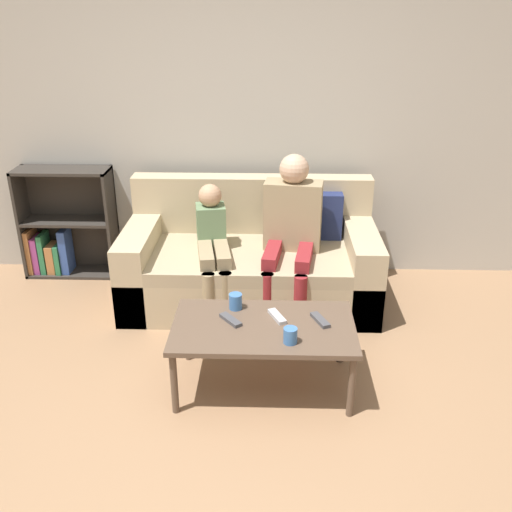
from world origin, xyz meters
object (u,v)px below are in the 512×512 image
Objects in this scene: person_adult at (292,222)px; tv_remote_1 at (320,320)px; cup_near at (290,336)px; tv_remote_2 at (277,316)px; couch at (251,263)px; person_child at (213,243)px; bookshelf at (64,230)px; coffee_table at (263,331)px; cup_far at (236,301)px; tv_remote_0 at (231,320)px.

tv_remote_1 is (0.14, -0.99, -0.24)m from person_adult.
cup_near reaches higher than tv_remote_2.
person_child reaches higher than couch.
bookshelf reaches higher than coffee_table.
cup_far is at bearing 132.20° from tv_remote_2.
coffee_table is 6.04× the size of tv_remote_1.
couch is 20.85× the size of cup_near.
cup_far is 0.56× the size of tv_remote_2.
person_child is 10.15× the size of cup_near.
couch reaches higher than coffee_table.
tv_remote_2 is (0.46, -0.89, -0.09)m from person_child.
couch is 1.07m from tv_remote_2.
coffee_table is at bearing -77.90° from person_child.
cup_far reaches higher than coffee_table.
person_child is 1.27m from cup_near.
cup_near is at bearing -78.77° from couch.
couch is at bearing 171.45° from person_adult.
bookshelf reaches higher than cup_far.
tv_remote_2 reaches higher than coffee_table.
cup_near reaches higher than coffee_table.
tv_remote_2 is (0.27, 0.05, 0.00)m from tv_remote_0.
coffee_table is at bearing -157.80° from tv_remote_2.
bookshelf is at bearing 138.20° from cup_far.
tv_remote_0 is at bearing 147.73° from cup_near.
bookshelf is 2.52m from tv_remote_1.
tv_remote_1 is at bearing -36.80° from tv_remote_0.
coffee_table is 0.34m from tv_remote_1.
tv_remote_1 is (0.44, -1.08, 0.14)m from couch.
couch is 1.64m from bookshelf.
cup_near is (-0.04, -1.22, -0.20)m from person_adult.
tv_remote_2 is (0.19, -1.04, 0.14)m from couch.
person_child is at bearing 111.68° from coffee_table.
tv_remote_0 is at bearing -87.88° from person_child.
tv_remote_0 is (-0.19, 0.04, 0.05)m from coffee_table.
cup_far reaches higher than tv_remote_0.
bookshelf is at bearing 172.61° from person_adult.
bookshelf is 10.13× the size of cup_near.
coffee_table is 0.20m from tv_remote_0.
couch is 10.72× the size of tv_remote_1.
couch is 0.95m from cup_far.
person_adult is 1.24m from cup_near.
cup_far reaches higher than cup_near.
tv_remote_1 is (0.71, -0.92, -0.09)m from person_child.
coffee_table is at bearing -84.39° from couch.
tv_remote_2 is at bearing -71.94° from person_child.
tv_remote_2 is (0.08, 0.08, 0.05)m from coffee_table.
tv_remote_1 is (2.02, -1.50, 0.05)m from bookshelf.
person_adult is at bearing 31.14° from tv_remote_0.
cup_near is at bearing -74.65° from person_child.
tv_remote_2 is at bearing 46.66° from coffee_table.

